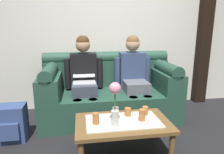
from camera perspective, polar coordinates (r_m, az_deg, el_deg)
The scene contains 13 objects.
back_wall_patterned at distance 3.44m, azimuth -2.16°, elevation 15.75°, with size 6.00×0.12×2.90m, color silver.
timber_pillar at distance 3.92m, azimuth 24.81°, elevation 14.28°, with size 0.20×0.20×2.90m, color black.
couch at distance 3.05m, azimuth -0.77°, elevation -4.39°, with size 1.95×0.88×0.96m.
person_left at distance 2.95m, azimuth -7.92°, elevation 0.53°, with size 0.56×0.67×1.22m.
person_right at distance 3.05m, azimuth 6.12°, elevation 1.03°, with size 0.56×0.67×1.22m.
coffee_table at distance 2.17m, azimuth 3.08°, elevation -13.45°, with size 0.98×0.59×0.38m.
flower_vase at distance 1.93m, azimuth 0.85°, elevation -6.30°, with size 0.11×0.11×0.44m.
cup_near_left at distance 2.18m, azimuth 1.00°, elevation -9.98°, with size 0.07×0.07×0.12m, color white.
cup_near_right at distance 2.06m, azimuth -4.59°, elevation -11.58°, with size 0.06×0.06×0.11m, color #B26633.
cup_far_center at distance 2.15m, azimuth 8.47°, elevation -10.54°, with size 0.07×0.07×0.12m, color #B26633.
cup_far_left at distance 2.25m, azimuth 4.48°, elevation -9.77°, with size 0.07×0.07×0.09m, color #B26633.
cup_far_right at distance 2.29m, azimuth 9.33°, elevation -9.33°, with size 0.06×0.06×0.09m, color #B26633.
backpack_left at distance 2.73m, azimuth -26.41°, elevation -11.68°, with size 0.32×0.29×0.44m.
Camera 1 is at (-0.42, -1.71, 1.31)m, focal length 32.39 mm.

